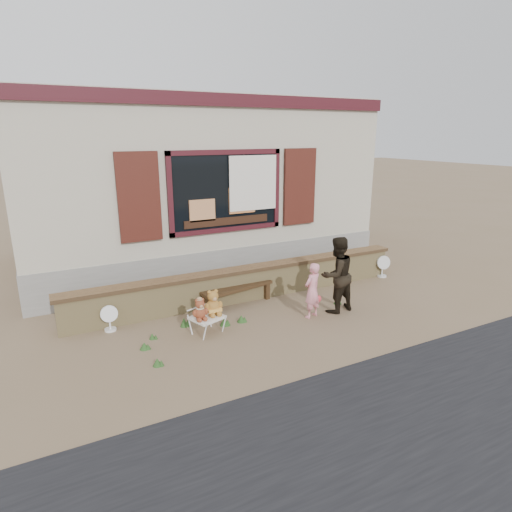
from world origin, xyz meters
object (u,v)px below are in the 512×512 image
teddy_bear_right (213,302)px  child (312,290)px  adult (337,275)px  folding_chair (207,318)px  teddy_bear_left (200,309)px  bench (237,291)px

teddy_bear_right → child: size_ratio=0.43×
child → adult: 0.59m
folding_chair → adult: size_ratio=0.42×
folding_chair → teddy_bear_left: size_ratio=1.65×
teddy_bear_right → folding_chair: bearing=-180.0°
folding_chair → teddy_bear_right: 0.28m
adult → folding_chair: bearing=-11.5°
teddy_bear_left → adult: adult is taller
teddy_bear_left → child: child is taller
folding_chair → teddy_bear_left: bearing=180.0°
bench → adult: bearing=-46.1°
folding_chair → adult: (2.47, -0.22, 0.44)m
bench → child: size_ratio=1.49×
teddy_bear_left → adult: (2.60, -0.18, 0.23)m
teddy_bear_right → child: bearing=-28.5°
folding_chair → child: bearing=-26.5°
child → adult: bearing=164.4°
folding_chair → teddy_bear_right: teddy_bear_right is taller
folding_chair → child: size_ratio=0.59×
bench → child: 1.50m
bench → folding_chair: bearing=-147.4°
teddy_bear_left → child: size_ratio=0.36×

